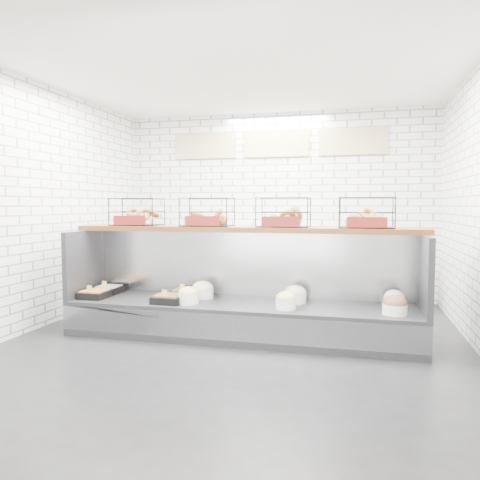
# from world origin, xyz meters

# --- Properties ---
(ground) EXTENTS (5.50, 5.50, 0.00)m
(ground) POSITION_xyz_m (0.00, 0.00, 0.00)
(ground) COLOR black
(ground) RESTS_ON ground
(room_shell) EXTENTS (5.02, 5.51, 3.01)m
(room_shell) POSITION_xyz_m (0.00, 0.60, 2.06)
(room_shell) COLOR white
(room_shell) RESTS_ON ground
(display_case) EXTENTS (4.00, 0.90, 1.20)m
(display_case) POSITION_xyz_m (0.00, 0.35, 0.33)
(display_case) COLOR black
(display_case) RESTS_ON ground
(bagel_shelf) EXTENTS (4.10, 0.50, 0.40)m
(bagel_shelf) POSITION_xyz_m (0.00, 0.52, 1.37)
(bagel_shelf) COLOR #4B2410
(bagel_shelf) RESTS_ON display_case
(prep_counter) EXTENTS (4.00, 0.60, 1.20)m
(prep_counter) POSITION_xyz_m (-0.01, 2.43, 0.47)
(prep_counter) COLOR #93969B
(prep_counter) RESTS_ON ground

